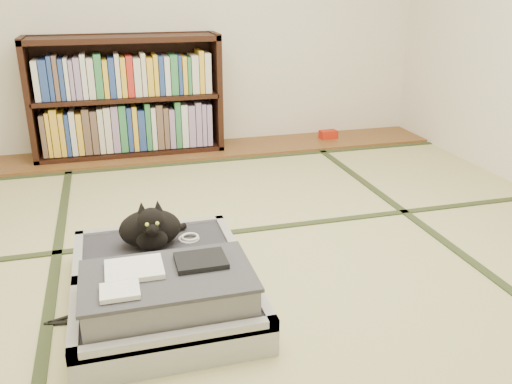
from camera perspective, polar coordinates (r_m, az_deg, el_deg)
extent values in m
plane|color=tan|center=(2.70, 0.97, -7.64)|extent=(4.50, 4.50, 0.00)
cube|color=brown|center=(4.51, -6.25, 4.37)|extent=(4.00, 0.50, 0.02)
cube|color=#B01F0E|center=(4.85, 7.62, 6.04)|extent=(0.16, 0.10, 0.07)
cube|color=#2D381E|center=(2.63, -20.72, -9.88)|extent=(0.05, 4.50, 0.01)
cube|color=#2D381E|center=(3.11, 19.03, -4.79)|extent=(0.05, 4.50, 0.01)
cube|color=#2D381E|center=(3.04, -1.16, -4.09)|extent=(4.00, 0.05, 0.01)
cube|color=#2D381E|center=(4.23, -5.56, 3.17)|extent=(4.00, 0.05, 0.01)
cube|color=black|center=(4.45, -22.67, 8.76)|extent=(0.04, 0.33, 0.94)
cube|color=black|center=(4.50, -4.21, 10.43)|extent=(0.04, 0.33, 0.94)
cube|color=black|center=(4.52, -12.94, 4.26)|extent=(1.46, 0.33, 0.04)
cube|color=black|center=(4.36, -13.91, 15.39)|extent=(1.46, 0.33, 0.04)
cube|color=black|center=(4.42, -13.41, 9.70)|extent=(1.40, 0.33, 0.03)
cube|color=black|center=(4.58, -13.51, 10.08)|extent=(1.46, 0.02, 0.94)
cube|color=gray|center=(4.45, -13.16, 6.90)|extent=(1.32, 0.23, 0.40)
cube|color=gray|center=(4.37, -13.60, 12.09)|extent=(1.32, 0.23, 0.36)
cube|color=#A6A7AB|center=(2.21, -9.01, -13.15)|extent=(0.74, 0.49, 0.13)
cube|color=#29282F|center=(2.19, -9.06, -12.43)|extent=(0.66, 0.42, 0.10)
cube|color=#A6A7AB|center=(1.99, -8.29, -15.11)|extent=(0.74, 0.04, 0.05)
cube|color=#A6A7AB|center=(2.37, -9.80, -8.73)|extent=(0.74, 0.04, 0.05)
cube|color=#A6A7AB|center=(2.18, -18.55, -12.54)|extent=(0.04, 0.49, 0.05)
cube|color=#A6A7AB|center=(2.23, 0.03, -10.47)|extent=(0.04, 0.49, 0.05)
cube|color=#A6A7AB|center=(2.63, -10.35, -7.23)|extent=(0.74, 0.49, 0.13)
cube|color=#29282F|center=(2.62, -10.40, -6.58)|extent=(0.66, 0.42, 0.10)
cube|color=#A6A7AB|center=(2.40, -9.90, -8.28)|extent=(0.74, 0.04, 0.05)
cube|color=#A6A7AB|center=(2.81, -10.92, -3.84)|extent=(0.74, 0.04, 0.05)
cube|color=#A6A7AB|center=(2.61, -18.20, -6.63)|extent=(0.04, 0.49, 0.05)
cube|color=#A6A7AB|center=(2.65, -2.85, -5.05)|extent=(0.04, 0.49, 0.05)
cylinder|color=black|center=(2.38, -9.86, -8.40)|extent=(0.67, 0.02, 0.02)
cube|color=gray|center=(2.14, -9.20, -10.42)|extent=(0.63, 0.39, 0.13)
cube|color=#37373E|center=(2.11, -9.32, -8.69)|extent=(0.65, 0.41, 0.01)
cube|color=white|center=(2.14, -12.70, -7.92)|extent=(0.22, 0.18, 0.02)
cube|color=black|center=(2.16, -5.83, -7.18)|extent=(0.20, 0.16, 0.02)
cube|color=white|center=(2.01, -14.14, -10.09)|extent=(0.14, 0.12, 0.02)
cube|color=white|center=(2.01, -14.60, -17.38)|extent=(0.06, 0.01, 0.04)
cube|color=white|center=(2.02, -11.05, -17.33)|extent=(0.05, 0.01, 0.03)
cube|color=orange|center=(2.05, -1.03, -15.73)|extent=(0.05, 0.01, 0.03)
cube|color=#197F33|center=(2.03, -3.00, -15.59)|extent=(0.04, 0.01, 0.03)
ellipsoid|color=black|center=(2.58, -11.08, -3.78)|extent=(0.29, 0.19, 0.18)
ellipsoid|color=black|center=(2.51, -10.88, -4.97)|extent=(0.14, 0.10, 0.10)
ellipsoid|color=black|center=(2.44, -10.99, -2.97)|extent=(0.12, 0.11, 0.12)
sphere|color=black|center=(2.40, -10.85, -3.87)|extent=(0.06, 0.06, 0.06)
cone|color=black|center=(2.43, -11.96, -1.60)|extent=(0.04, 0.05, 0.06)
cone|color=black|center=(2.44, -10.29, -1.43)|extent=(0.04, 0.05, 0.06)
sphere|color=#A5BF33|center=(2.39, -11.40, -3.37)|extent=(0.02, 0.02, 0.02)
sphere|color=#A5BF33|center=(2.39, -10.36, -3.27)|extent=(0.02, 0.02, 0.02)
cylinder|color=black|center=(2.70, -9.06, -4.04)|extent=(0.17, 0.10, 0.03)
torus|color=white|center=(2.64, -7.08, -4.90)|extent=(0.10, 0.10, 0.01)
torus|color=white|center=(2.63, -6.97, -4.71)|extent=(0.09, 0.09, 0.01)
cube|color=black|center=(2.38, -16.77, -12.85)|extent=(0.36, 0.07, 0.01)
cube|color=black|center=(2.43, -19.35, -12.36)|extent=(0.17, 0.07, 0.01)
cube|color=black|center=(2.42, -14.18, -11.92)|extent=(0.12, 0.15, 0.01)
cylinder|color=black|center=(2.48, -16.76, -11.27)|extent=(0.03, 0.06, 0.01)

